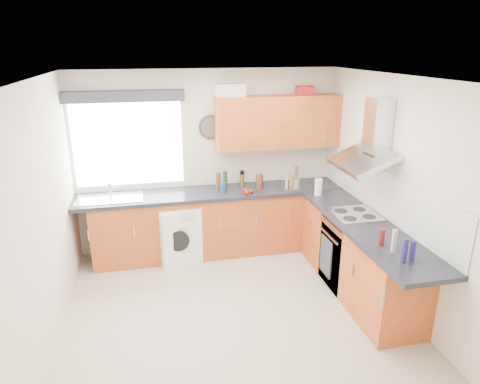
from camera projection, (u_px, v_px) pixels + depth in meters
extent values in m
plane|color=beige|center=(235.00, 313.00, 4.70)|extent=(3.60, 3.60, 0.00)
cube|color=white|center=(233.00, 78.00, 3.88)|extent=(3.60, 3.60, 0.02)
cube|color=silver|center=(208.00, 161.00, 5.95)|extent=(3.60, 0.02, 2.50)
cube|color=silver|center=(293.00, 308.00, 2.63)|extent=(3.60, 0.02, 2.50)
cube|color=silver|center=(42.00, 222.00, 3.92)|extent=(0.02, 3.60, 2.50)
cube|color=silver|center=(395.00, 194.00, 4.66)|extent=(0.02, 3.60, 2.50)
cube|color=white|center=(128.00, 144.00, 5.63)|extent=(1.40, 0.02, 1.10)
cube|color=#2C2E34|center=(124.00, 96.00, 5.34)|extent=(1.50, 0.18, 0.14)
cube|color=white|center=(380.00, 191.00, 4.96)|extent=(0.01, 3.00, 0.54)
cube|color=#A9481B|center=(205.00, 224.00, 5.93)|extent=(3.00, 0.58, 0.86)
cube|color=#A9481B|center=(314.00, 215.00, 6.25)|extent=(0.60, 0.60, 0.86)
cube|color=#A9481B|center=(358.00, 257.00, 5.00)|extent=(0.58, 2.10, 0.86)
cube|color=black|center=(212.00, 193.00, 5.79)|extent=(3.60, 0.62, 0.05)
cube|color=black|center=(367.00, 227.00, 4.72)|extent=(0.62, 2.42, 0.05)
cube|color=black|center=(351.00, 252.00, 5.14)|extent=(0.56, 0.58, 0.85)
cube|color=silver|center=(355.00, 214.00, 4.98)|extent=(0.52, 0.52, 0.01)
cube|color=#A9481B|center=(278.00, 122.00, 5.81)|extent=(1.70, 0.35, 0.70)
cube|color=white|center=(177.00, 233.00, 5.76)|extent=(0.64, 0.63, 0.78)
cylinder|color=#2C2E34|center=(211.00, 128.00, 5.77)|extent=(0.33, 0.04, 0.33)
cube|color=white|center=(229.00, 90.00, 5.62)|extent=(0.39, 0.29, 0.16)
cube|color=red|center=(304.00, 90.00, 5.84)|extent=(0.28, 0.25, 0.11)
cylinder|color=gray|center=(296.00, 184.00, 5.86)|extent=(0.12, 0.12, 0.14)
cylinder|color=white|center=(318.00, 187.00, 5.61)|extent=(0.12, 0.12, 0.22)
cylinder|color=#2B2418|center=(261.00, 182.00, 5.91)|extent=(0.05, 0.05, 0.18)
cylinder|color=black|center=(242.00, 178.00, 6.03)|extent=(0.06, 0.06, 0.21)
cylinder|color=brown|center=(242.00, 181.00, 5.99)|extent=(0.04, 0.04, 0.16)
cylinder|color=brown|center=(218.00, 181.00, 5.82)|extent=(0.07, 0.07, 0.23)
cylinder|color=maroon|center=(260.00, 182.00, 5.83)|extent=(0.08, 0.08, 0.22)
cylinder|color=olive|center=(292.00, 182.00, 5.84)|extent=(0.07, 0.07, 0.20)
cylinder|color=navy|center=(223.00, 188.00, 5.71)|extent=(0.07, 0.07, 0.14)
cylinder|color=#214719|center=(225.00, 179.00, 5.93)|extent=(0.06, 0.06, 0.22)
cylinder|color=#B3AA99|center=(287.00, 184.00, 5.85)|extent=(0.04, 0.04, 0.14)
cylinder|color=#153C17|center=(258.00, 181.00, 5.97)|extent=(0.06, 0.06, 0.16)
cylinder|color=navy|center=(405.00, 250.00, 3.86)|extent=(0.05, 0.05, 0.24)
cylinder|color=navy|center=(412.00, 250.00, 3.90)|extent=(0.05, 0.05, 0.20)
cylinder|color=#B7AC9C|center=(394.00, 241.00, 4.05)|extent=(0.05, 0.05, 0.23)
cylinder|color=maroon|center=(382.00, 237.00, 4.20)|extent=(0.06, 0.06, 0.17)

